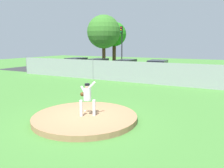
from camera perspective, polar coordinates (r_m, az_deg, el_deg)
The scene contains 13 objects.
ground_plane at distance 15.09m, azimuth 6.15°, elevation -2.47°, with size 80.00×80.00×0.00m, color #427A33.
asphalt_strip at distance 23.08m, azimuth 13.98°, elevation 1.68°, with size 44.00×7.00×0.01m, color #2B2B2D.
pitchers_mound at distance 9.92m, azimuth -6.92°, elevation -8.54°, with size 4.56×4.56×0.23m, color #99704C.
pitcher_youth at distance 9.52m, azimuth -6.41°, elevation -3.11°, with size 0.78×0.44×1.54m.
baseball at distance 10.32m, azimuth -6.94°, elevation -6.92°, with size 0.07×0.07×0.07m, color white.
chainlink_fence at distance 18.66m, azimuth 10.76°, elevation 2.70°, with size 29.91×0.07×1.94m.
parked_car_burgundy at distance 24.65m, azimuth 3.59°, elevation 4.35°, with size 1.82×4.75×1.65m.
parked_car_white at distance 27.88m, azimuth -9.14°, elevation 4.92°, with size 1.99×4.66×1.66m.
parked_car_silver at distance 26.04m, azimuth -3.41°, elevation 4.63°, with size 1.94×4.13×1.66m.
parked_car_navy at distance 22.95m, azimuth 11.62°, elevation 3.77°, with size 2.17×4.47×1.72m.
traffic_light_near at distance 29.31m, azimuth 2.50°, elevation 11.07°, with size 0.28×0.46×5.57m.
tree_leaning_west at distance 33.26m, azimuth -2.15°, elevation 13.24°, with size 4.86×4.86×7.54m.
tree_slender_far at distance 36.15m, azimuth 0.57°, elevation 12.62°, with size 3.85×3.85×6.83m.
Camera 1 is at (5.39, -7.70, 3.28)m, focal length 35.52 mm.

